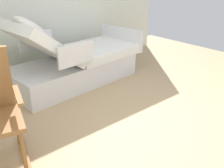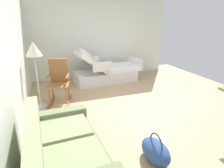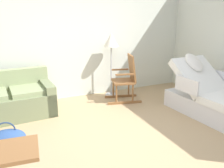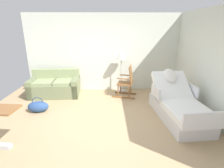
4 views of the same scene
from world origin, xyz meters
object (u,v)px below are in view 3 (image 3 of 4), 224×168
couch (10,101)px  rocking_chair (126,79)px  floor_lamp (111,44)px  hospital_bed (217,102)px  duffel_bag (6,139)px

couch → rocking_chair: 2.44m
floor_lamp → hospital_bed: bearing=-56.8°
duffel_bag → floor_lamp: bearing=32.8°
hospital_bed → couch: hospital_bed is taller
floor_lamp → duffel_bag: bearing=-147.2°
duffel_bag → couch: bearing=84.6°
rocking_chair → duffel_bag: 2.79m
couch → rocking_chair: bearing=-3.5°
hospital_bed → duffel_bag: (-3.68, 0.45, -0.16)m
floor_lamp → rocking_chair: bearing=-70.0°
floor_lamp → duffel_bag: floor_lamp is taller
hospital_bed → duffel_bag: 3.72m
floor_lamp → couch: bearing=-172.3°
couch → duffel_bag: size_ratio=2.91×
couch → rocking_chair: rocking_chair is taller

